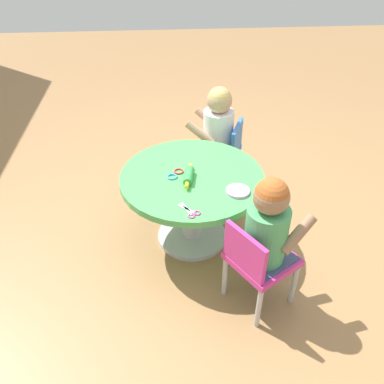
{
  "coord_description": "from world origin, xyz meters",
  "views": [
    {
      "loc": [
        -1.92,
        0.15,
        1.8
      ],
      "look_at": [
        0.0,
        0.0,
        0.37
      ],
      "focal_mm": 37.59,
      "sensor_mm": 36.0,
      "label": 1
    }
  ],
  "objects": [
    {
      "name": "child_chair_left",
      "position": [
        -0.53,
        -0.29,
        0.31
      ],
      "size": [
        0.41,
        0.41,
        0.54
      ],
      "color": "#B7B7BC",
      "rests_on": "ground"
    },
    {
      "name": "playdough_blob_0",
      "position": [
        -0.18,
        -0.24,
        0.5
      ],
      "size": [
        0.13,
        0.13,
        0.02
      ],
      "primitive_type": "cylinder",
      "color": "#CC99E5",
      "rests_on": "craft_table"
    },
    {
      "name": "seated_child_right",
      "position": [
        0.56,
        -0.22,
        0.53
      ],
      "size": [
        0.38,
        0.42,
        0.51
      ],
      "color": "#3F4772",
      "rests_on": "ground"
    },
    {
      "name": "ground_plane",
      "position": [
        0.0,
        0.0,
        0.0
      ],
      "size": [
        10.0,
        10.0,
        0.0
      ],
      "primitive_type": "plane",
      "color": "#9E7247"
    },
    {
      "name": "rolling_pin",
      "position": [
        -0.04,
        0.02,
        0.51
      ],
      "size": [
        0.23,
        0.07,
        0.05
      ],
      "color": "green",
      "rests_on": "craft_table"
    },
    {
      "name": "craft_scissors",
      "position": [
        -0.34,
        0.03,
        0.49
      ],
      "size": [
        0.14,
        0.12,
        0.01
      ],
      "color": "silver",
      "rests_on": "craft_table"
    },
    {
      "name": "cookie_cutter_0",
      "position": [
        0.04,
        0.07,
        0.49
      ],
      "size": [
        0.06,
        0.06,
        0.01
      ],
      "primitive_type": "torus",
      "color": "red",
      "rests_on": "craft_table"
    },
    {
      "name": "child_chair_right",
      "position": [
        0.54,
        -0.26,
        0.31
      ],
      "size": [
        0.39,
        0.39,
        0.54
      ],
      "color": "#B7B7BC",
      "rests_on": "ground"
    },
    {
      "name": "craft_table",
      "position": [
        0.0,
        0.0,
        0.37
      ],
      "size": [
        0.84,
        0.84,
        0.49
      ],
      "color": "silver",
      "rests_on": "ground"
    },
    {
      "name": "cookie_cutter_1",
      "position": [
        -0.01,
        0.12,
        0.49
      ],
      "size": [
        0.06,
        0.06,
        0.01
      ],
      "primitive_type": "torus",
      "color": "#3F99D8",
      "rests_on": "craft_table"
    },
    {
      "name": "seated_child_left",
      "position": [
        -0.5,
        -0.33,
        0.53
      ],
      "size": [
        0.41,
        0.44,
        0.51
      ],
      "color": "#3F4772",
      "rests_on": "ground"
    }
  ]
}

